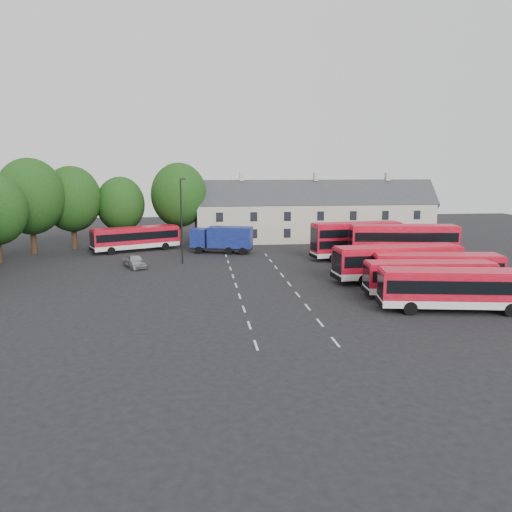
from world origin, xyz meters
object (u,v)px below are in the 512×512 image
object	(u,v)px
bus_row_a	(456,287)
lamppost	(182,219)
silver_car	(134,261)
box_truck	(223,238)
bus_dd_south	(403,243)

from	to	relation	value
bus_row_a	lamppost	distance (m)	30.47
bus_row_a	lamppost	bearing A→B (deg)	143.87
silver_car	box_truck	bearing A→B (deg)	15.93
bus_row_a	box_truck	bearing A→B (deg)	129.44
box_truck	silver_car	world-z (taller)	box_truck
box_truck	silver_car	bearing A→B (deg)	-124.71
bus_dd_south	box_truck	size ratio (longest dim) A/B	1.44
lamppost	bus_row_a	bearing A→B (deg)	-46.03
box_truck	lamppost	bearing A→B (deg)	-110.29
box_truck	silver_car	distance (m)	13.08
box_truck	lamppost	distance (m)	8.90
bus_row_a	lamppost	size ratio (longest dim) A/B	1.20
bus_dd_south	box_truck	world-z (taller)	bus_dd_south
bus_dd_south	box_truck	bearing A→B (deg)	156.46
bus_row_a	bus_dd_south	size ratio (longest dim) A/B	1.00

